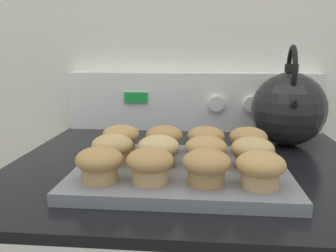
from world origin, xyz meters
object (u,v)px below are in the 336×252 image
at_px(muffin_r1_c3, 253,152).
at_px(muffin_r2_c2, 206,139).
at_px(muffin_r1_c0, 112,148).
at_px(muffin_r2_c3, 248,140).
at_px(tea_kettle, 289,108).
at_px(muffin_r0_c3, 260,168).
at_px(muffin_r1_c1, 159,150).
at_px(muffin_r1_c2, 206,151).
at_px(muffin_r0_c1, 150,164).
at_px(muffin_r0_c0, 99,163).
at_px(muffin_pan, 181,172).
at_px(muffin_r0_c2, 206,166).
at_px(muffin_r2_c0, 121,138).
at_px(muffin_r2_c1, 164,138).

relative_size(muffin_r1_c3, muffin_r2_c2, 1.00).
distance_m(muffin_r1_c0, muffin_r2_c3, 0.29).
bearing_deg(tea_kettle, muffin_r0_c3, -109.26).
bearing_deg(muffin_r1_c3, muffin_r2_c3, 88.09).
bearing_deg(muffin_r2_c3, muffin_r0_c3, -91.04).
bearing_deg(muffin_r1_c1, muffin_r2_c2, 44.81).
distance_m(muffin_r1_c2, muffin_r1_c3, 0.09).
bearing_deg(muffin_r1_c3, muffin_r0_c3, -90.21).
xyz_separation_m(muffin_r0_c3, muffin_r2_c3, (0.00, 0.19, 0.00)).
height_order(muffin_r1_c0, muffin_r2_c2, same).
xyz_separation_m(muffin_r0_c1, muffin_r1_c1, (0.00, 0.09, 0.00)).
distance_m(muffin_r0_c0, tea_kettle, 0.54).
relative_size(muffin_pan, tea_kettle, 1.58).
bearing_deg(muffin_r0_c2, muffin_r0_c1, -179.89).
bearing_deg(muffin_r1_c0, muffin_r1_c2, -0.05).
distance_m(muffin_r1_c1, muffin_r2_c0, 0.13).
bearing_deg(muffin_r0_c1, muffin_r2_c1, 88.37).
height_order(muffin_r2_c2, muffin_r2_c3, same).
bearing_deg(muffin_pan, muffin_r2_c2, 62.70).
bearing_deg(tea_kettle, muffin_r1_c1, -138.94).
distance_m(muffin_r1_c0, muffin_r1_c2, 0.18).
bearing_deg(muffin_r0_c1, muffin_r1_c1, 87.77).
xyz_separation_m(muffin_r2_c1, tea_kettle, (0.31, 0.18, 0.04)).
bearing_deg(muffin_r1_c3, muffin_r1_c2, 179.48).
distance_m(muffin_r1_c3, muffin_r2_c2, 0.13).
distance_m(muffin_r1_c2, muffin_r2_c2, 0.09).
height_order(muffin_r1_c0, muffin_r2_c3, same).
relative_size(muffin_r0_c1, muffin_r0_c3, 1.00).
relative_size(muffin_r2_c0, muffin_r2_c1, 1.00).
bearing_deg(muffin_r2_c2, muffin_r1_c3, -45.99).
distance_m(muffin_r0_c1, muffin_r2_c0, 0.20).
height_order(muffin_r2_c0, muffin_r2_c1, same).
xyz_separation_m(muffin_r2_c0, muffin_r2_c1, (0.10, 0.00, 0.00)).
bearing_deg(muffin_r2_c3, muffin_r0_c2, -116.58).
bearing_deg(muffin_r1_c3, muffin_r0_c0, -160.80).
relative_size(muffin_r0_c2, muffin_r1_c3, 1.00).
relative_size(muffin_r2_c3, tea_kettle, 0.32).
distance_m(muffin_r0_c0, muffin_r2_c2, 0.26).
distance_m(muffin_r0_c1, muffin_r1_c0, 0.13).
height_order(muffin_r1_c3, muffin_r2_c3, same).
xyz_separation_m(muffin_r1_c3, muffin_r2_c3, (0.00, 0.09, 0.00)).
height_order(muffin_r0_c2, muffin_r2_c0, same).
bearing_deg(muffin_r0_c1, muffin_pan, 61.81).
height_order(muffin_r0_c0, muffin_r0_c3, same).
distance_m(muffin_r0_c1, muffin_r0_c2, 0.10).
relative_size(muffin_r1_c3, muffin_r2_c1, 1.00).
xyz_separation_m(muffin_pan, muffin_r0_c3, (0.14, -0.09, 0.04)).
xyz_separation_m(muffin_r1_c1, muffin_r1_c2, (0.09, 0.00, 0.00)).
distance_m(muffin_r0_c0, muffin_r1_c3, 0.29).
xyz_separation_m(muffin_r0_c3, muffin_r1_c0, (-0.27, 0.10, 0.00)).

